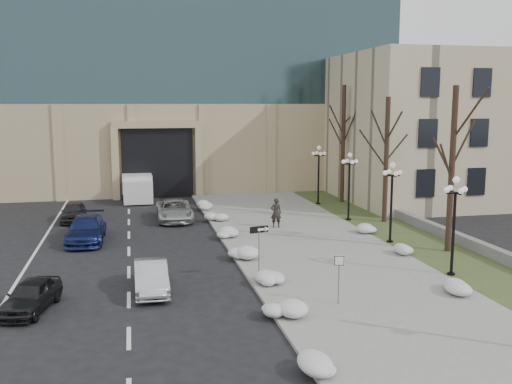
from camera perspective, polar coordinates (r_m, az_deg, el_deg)
ground at (r=20.04m, az=7.00°, el=-14.94°), size 160.00×160.00×0.00m
sidewalk at (r=33.70m, az=4.72°, el=-4.91°), size 9.00×40.00×0.12m
curb at (r=32.68m, az=-2.88°, el=-5.31°), size 0.30×40.00×0.14m
grass_strip at (r=36.12m, az=14.65°, el=-4.25°), size 4.00×40.00×0.10m
stone_wall at (r=38.70m, az=15.97°, el=-2.98°), size 0.50×30.00×0.70m
office_tower at (r=61.87m, az=-8.81°, el=18.47°), size 40.00×24.70×36.00m
classical_building at (r=53.36m, az=19.62°, el=6.14°), size 22.00×18.12×12.00m
car_a at (r=24.31m, az=-21.60°, el=-9.61°), size 2.31×3.90×1.24m
car_b at (r=25.23m, az=-10.45°, el=-8.36°), size 1.41×4.00×1.32m
car_c at (r=34.95m, az=-16.63°, el=-3.60°), size 2.22×5.18×1.49m
car_d at (r=39.99m, az=-8.16°, el=-1.82°), size 2.42×5.16×1.43m
car_e at (r=41.29m, az=-17.79°, el=-1.89°), size 1.58×3.89×1.32m
pedestrian at (r=36.79m, az=2.01°, el=-2.09°), size 0.74×0.52×1.91m
box_truck at (r=49.40m, az=-11.82°, el=0.53°), size 2.56×6.95×2.20m
one_way_sign at (r=26.07m, az=0.62°, el=-4.37°), size 0.95×0.32×2.54m
keep_sign at (r=23.08m, az=8.30°, el=-7.60°), size 0.45×0.17×2.12m
snow_clump_a at (r=17.82m, az=6.71°, el=-17.03°), size 1.10×1.60×0.36m
snow_clump_b at (r=22.29m, az=2.38°, el=-11.54°), size 1.10×1.60×0.36m
snow_clump_c at (r=25.82m, az=1.03°, el=-8.64°), size 1.10×1.60×0.36m
snow_clump_d at (r=29.83m, az=-1.59°, el=-6.22°), size 1.10×1.60×0.36m
snow_clump_e at (r=34.46m, az=-3.03°, el=-4.17°), size 1.10×1.60×0.36m
snow_clump_f at (r=38.96m, az=-3.99°, el=-2.65°), size 1.10×1.60×0.36m
snow_clump_g at (r=43.19m, az=-5.02°, el=-1.53°), size 1.10×1.60×0.36m
snow_clump_h at (r=25.93m, az=20.11°, el=-9.12°), size 1.10×1.60×0.36m
snow_clump_i at (r=30.95m, az=14.47°, el=-5.95°), size 1.10×1.60×0.36m
snow_clump_j at (r=35.86m, az=10.90°, el=-3.80°), size 1.10×1.60×0.36m
lamppost_a at (r=27.87m, az=19.23°, el=-1.95°), size 1.18×1.18×4.76m
lamppost_b at (r=33.48m, az=13.42°, el=0.05°), size 1.18×1.18×4.76m
lamppost_c at (r=39.37m, az=9.31°, el=1.47°), size 1.18×1.18×4.76m
lamppost_d at (r=45.43m, az=6.29°, el=2.51°), size 1.18×1.18×4.76m
tree_near at (r=32.05m, az=19.10°, el=4.38°), size 3.20×3.20×9.00m
tree_mid at (r=39.10m, az=12.95°, el=4.89°), size 3.20×3.20×8.50m
tree_far at (r=46.41m, az=8.74°, el=6.40°), size 3.20×3.20×9.50m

